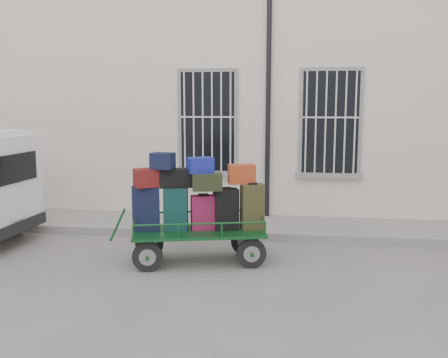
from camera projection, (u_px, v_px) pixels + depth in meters
name	position (u px, v px, depth m)	size (l,w,h in m)	color
ground	(203.00, 260.00, 8.54)	(80.00, 80.00, 0.00)	slate
building	(237.00, 91.00, 13.48)	(24.00, 5.15, 6.00)	beige
sidewalk	(221.00, 225.00, 10.69)	(24.00, 1.70, 0.15)	gray
luggage_cart	(196.00, 207.00, 8.29)	(2.60, 1.47, 1.87)	black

